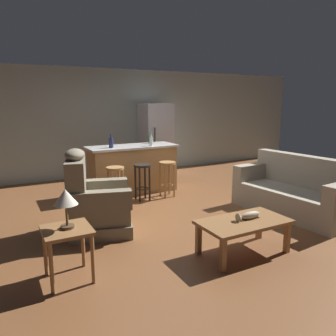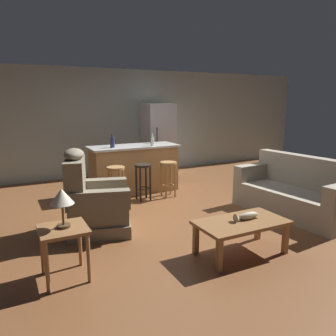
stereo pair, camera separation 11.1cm
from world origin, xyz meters
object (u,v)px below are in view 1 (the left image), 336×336
couch (294,193)px  kitchen_island (133,169)px  fish_figurine (249,216)px  recliner_near_lamp (94,203)px  bar_stool_middle (142,175)px  bottle_short_amber (151,141)px  coffee_table (244,225)px  bar_stool_right (167,172)px  bottle_wine_dark (111,143)px  bottle_tall_green (150,139)px  end_table (67,238)px  bar_stool_left (115,178)px  refrigerator (156,140)px  table_lamp (66,199)px

couch → kitchen_island: 3.10m
fish_figurine → recliner_near_lamp: 2.12m
bar_stool_middle → bottle_short_amber: (0.39, 0.43, 0.57)m
coffee_table → bar_stool_right: 2.63m
kitchen_island → bar_stool_right: kitchen_island is taller
recliner_near_lamp → bottle_wine_dark: (0.82, 1.63, 0.63)m
fish_figurine → bottle_short_amber: (0.13, 3.02, 0.58)m
coffee_table → bottle_short_amber: (0.21, 3.03, 0.68)m
bottle_short_amber → bottle_wine_dark: bearing=171.4°
couch → bar_stool_middle: (-1.92, 1.86, 0.13)m
bottle_tall_green → bottle_wine_dark: (-0.95, -0.25, 0.01)m
recliner_near_lamp → bottle_tall_green: 2.65m
bottle_tall_green → bar_stool_middle: bearing=-124.4°
couch → end_table: size_ratio=3.52×
bar_stool_right → bottle_wine_dark: (-0.93, 0.55, 0.58)m
end_table → bottle_wine_dark: 3.15m
end_table → bottle_tall_green: size_ratio=2.45×
couch → bar_stool_left: couch is taller
refrigerator → fish_figurine: bearing=-101.8°
couch → bar_stool_middle: 2.67m
couch → refrigerator: 3.80m
table_lamp → bottle_short_amber: 3.43m
bottle_wine_dark → end_table: bearing=-117.2°
fish_figurine → end_table: end_table is taller
kitchen_island → bottle_short_amber: (0.32, -0.20, 0.57)m
coffee_table → end_table: bearing=168.9°
recliner_near_lamp → bar_stool_right: size_ratio=1.76×
bar_stool_left → bottle_short_amber: 1.16m
table_lamp → kitchen_island: bearing=56.5°
bar_stool_middle → bottle_tall_green: 1.12m
recliner_near_lamp → end_table: recliner_near_lamp is taller
bar_stool_middle → bottle_wine_dark: bottle_wine_dark is taller
end_table → bottle_wine_dark: bottle_wine_dark is taller
end_table → bottle_short_amber: (2.21, 2.63, 0.58)m
refrigerator → bottle_wine_dark: (-1.58, -1.28, 0.17)m
bar_stool_left → table_lamp: bearing=-120.2°
bar_stool_right → bottle_short_amber: (-0.14, 0.43, 0.57)m
bottle_tall_green → kitchen_island: bearing=-160.8°
bar_stool_right → bottle_short_amber: size_ratio=2.68×
bar_stool_left → bottle_wine_dark: bottle_wine_dark is taller
end_table → bar_stool_left: bar_stool_left is taller
kitchen_island → bottle_wine_dark: (-0.47, -0.08, 0.57)m
bottle_tall_green → bottle_wine_dark: size_ratio=0.87×
couch → bottle_tall_green: bearing=-67.9°
table_lamp → refrigerator: bearing=53.5°
recliner_near_lamp → refrigerator: size_ratio=0.68×
fish_figurine → couch: 1.81m
refrigerator → bottle_tall_green: (-0.64, -1.03, 0.16)m
couch → bar_stool_left: 3.07m
end_table → bar_stool_middle: (1.82, 2.21, 0.01)m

